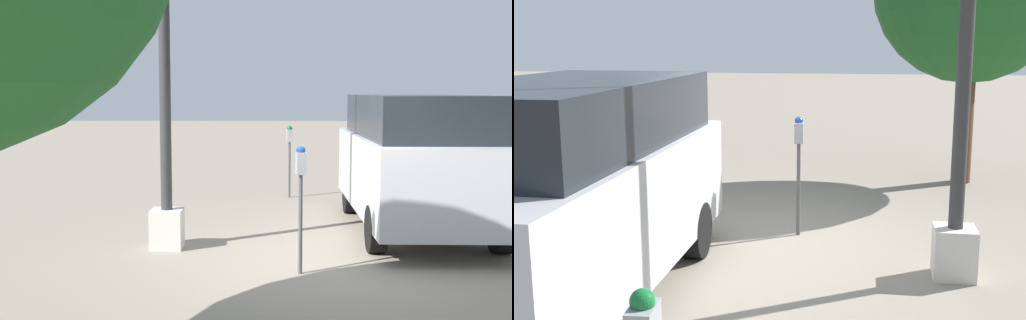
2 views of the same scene
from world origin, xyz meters
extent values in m
plane|color=gray|center=(0.00, 0.00, 0.00)|extent=(80.00, 80.00, 0.00)
cylinder|color=#4C4C4C|center=(-0.23, 0.46, 0.61)|extent=(0.05, 0.05, 1.22)
cube|color=gray|center=(-0.23, 0.46, 1.35)|extent=(0.21, 0.13, 0.26)
sphere|color=navy|center=(-0.23, 0.46, 1.50)|extent=(0.11, 0.11, 0.11)
cylinder|color=#4C4C4C|center=(5.38, 0.43, 0.58)|extent=(0.05, 0.05, 1.16)
cube|color=gray|center=(5.38, 0.43, 1.29)|extent=(0.21, 0.13, 0.26)
sphere|color=#14662D|center=(5.38, 0.43, 1.44)|extent=(0.11, 0.11, 0.11)
cube|color=beige|center=(1.02, 2.28, 0.28)|extent=(0.44, 0.44, 0.55)
cube|color=#B2B2B7|center=(2.27, -1.48, 0.91)|extent=(4.69, 1.95, 1.18)
cube|color=black|center=(2.15, -1.48, 1.82)|extent=(3.75, 1.79, 0.64)
cube|color=orange|center=(4.56, -0.86, 0.48)|extent=(0.08, 0.12, 0.20)
cylinder|color=black|center=(3.72, -0.64, 0.33)|extent=(0.66, 0.23, 0.65)
cylinder|color=black|center=(3.72, -2.33, 0.33)|extent=(0.66, 0.23, 0.65)
cylinder|color=black|center=(0.82, -0.62, 0.33)|extent=(0.66, 0.23, 0.65)
cylinder|color=black|center=(0.81, -2.32, 0.33)|extent=(0.66, 0.23, 0.65)
camera|label=1|loc=(-7.81, 0.83, 2.20)|focal=45.00mm
camera|label=2|loc=(7.79, 1.34, 2.52)|focal=45.00mm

